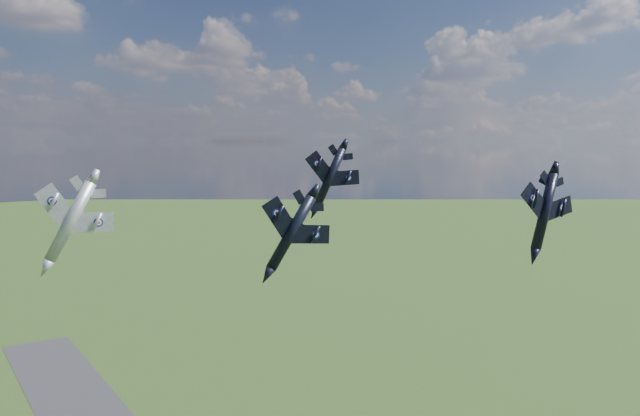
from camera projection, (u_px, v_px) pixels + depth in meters
jet_lead_navy at (291, 232)px, 91.34m from camera, size 17.38×19.94×8.98m
jet_right_navy at (545, 211)px, 86.85m from camera, size 12.82×16.13×5.86m
jet_high_navy at (330, 178)px, 113.19m from camera, size 17.28×19.34×7.73m
jet_left_silver at (71, 221)px, 72.14m from camera, size 13.69×16.27×7.33m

